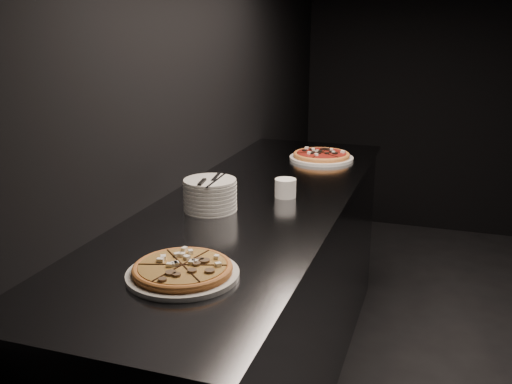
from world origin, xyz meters
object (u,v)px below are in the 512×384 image
(pizza_mushroom, at_px, (183,270))
(cutlery, at_px, (210,180))
(pizza_tomato, at_px, (321,156))
(counter, at_px, (255,299))
(ramekin, at_px, (285,187))
(plate_stack, at_px, (210,195))

(pizza_mushroom, distance_m, cutlery, 0.60)
(pizza_tomato, relative_size, cutlery, 1.79)
(counter, xyz_separation_m, cutlery, (-0.11, -0.21, 0.58))
(counter, xyz_separation_m, ramekin, (0.11, 0.06, 0.50))
(pizza_tomato, bearing_deg, ramekin, -89.95)
(counter, bearing_deg, pizza_mushroom, -86.71)
(pizza_mushroom, distance_m, plate_stack, 0.61)
(counter, relative_size, pizza_tomato, 6.24)
(pizza_mushroom, xyz_separation_m, plate_stack, (-0.16, 0.59, 0.04))
(counter, height_order, pizza_mushroom, pizza_mushroom)
(cutlery, bearing_deg, pizza_tomato, 68.35)
(ramekin, bearing_deg, plate_stack, -132.21)
(counter, bearing_deg, plate_stack, -121.78)
(counter, xyz_separation_m, plate_stack, (-0.12, -0.19, 0.52))
(counter, relative_size, plate_stack, 12.01)
(ramekin, bearing_deg, counter, -150.49)
(ramekin, bearing_deg, cutlery, -129.51)
(plate_stack, height_order, cutlery, cutlery)
(counter, bearing_deg, pizza_tomato, 81.75)
(counter, height_order, plate_stack, plate_stack)
(counter, height_order, cutlery, cutlery)
(counter, bearing_deg, ramekin, 29.51)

